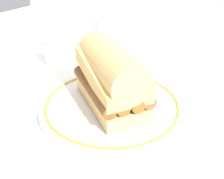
{
  "coord_description": "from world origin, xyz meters",
  "views": [
    {
      "loc": [
        0.32,
        -0.33,
        0.33
      ],
      "look_at": [
        -0.01,
        0.03,
        0.04
      ],
      "focal_mm": 47.84,
      "sensor_mm": 36.0,
      "label": 1
    }
  ],
  "objects_px": {
    "salt_shaker": "(51,49)",
    "sausage_sandwich": "(112,77)",
    "plate": "(112,106)",
    "drinking_glass": "(107,42)"
  },
  "relations": [
    {
      "from": "plate",
      "to": "salt_shaker",
      "type": "distance_m",
      "value": 0.25
    },
    {
      "from": "sausage_sandwich",
      "to": "drinking_glass",
      "type": "distance_m",
      "value": 0.24
    },
    {
      "from": "drinking_glass",
      "to": "salt_shaker",
      "type": "relative_size",
      "value": 1.29
    },
    {
      "from": "salt_shaker",
      "to": "sausage_sandwich",
      "type": "bearing_deg",
      "value": -10.61
    },
    {
      "from": "sausage_sandwich",
      "to": "drinking_glass",
      "type": "height_order",
      "value": "sausage_sandwich"
    },
    {
      "from": "drinking_glass",
      "to": "salt_shaker",
      "type": "xyz_separation_m",
      "value": [
        -0.08,
        -0.12,
        -0.01
      ]
    },
    {
      "from": "sausage_sandwich",
      "to": "salt_shaker",
      "type": "xyz_separation_m",
      "value": [
        -0.25,
        0.05,
        -0.03
      ]
    },
    {
      "from": "plate",
      "to": "sausage_sandwich",
      "type": "distance_m",
      "value": 0.06
    },
    {
      "from": "plate",
      "to": "salt_shaker",
      "type": "bearing_deg",
      "value": 169.39
    },
    {
      "from": "plate",
      "to": "drinking_glass",
      "type": "height_order",
      "value": "drinking_glass"
    }
  ]
}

